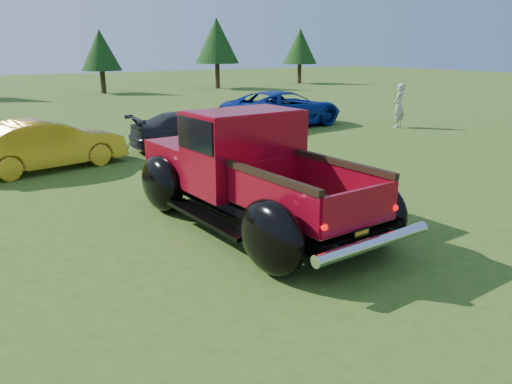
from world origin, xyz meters
TOP-DOWN VIEW (x-y plane):
  - ground at (0.00, 0.00)m, footprint 120.00×120.00m
  - tree_mid_right at (6.00, 30.00)m, footprint 2.82×2.82m
  - tree_east at (15.00, 29.50)m, footprint 3.46×3.46m
  - tree_far_east at (24.00, 30.50)m, footprint 3.07×3.07m
  - pickup_truck at (0.21, 1.35)m, footprint 2.90×5.75m
  - show_car_yellow at (-2.07, 7.74)m, footprint 4.29×2.22m
  - show_car_grey at (2.51, 8.12)m, footprint 4.26×1.98m
  - show_car_blue at (7.69, 10.44)m, footprint 5.51×2.95m
  - spectator at (11.50, 7.66)m, footprint 0.77×0.65m

SIDE VIEW (x-z plane):
  - ground at x=0.00m, z-range 0.00..0.00m
  - show_car_grey at x=2.51m, z-range 0.00..1.21m
  - show_car_yellow at x=-2.07m, z-range 0.00..1.35m
  - show_car_blue at x=7.69m, z-range 0.00..1.47m
  - spectator at x=11.50m, z-range 0.00..1.79m
  - pickup_truck at x=0.21m, z-range -0.05..2.04m
  - tree_mid_right at x=6.00m, z-range 0.77..5.17m
  - tree_far_east at x=24.00m, z-range 0.85..5.65m
  - tree_east at x=15.00m, z-range 0.96..6.36m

